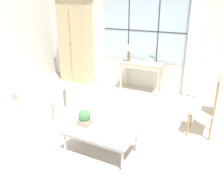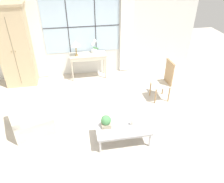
{
  "view_description": "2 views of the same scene",
  "coord_description": "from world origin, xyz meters",
  "px_view_note": "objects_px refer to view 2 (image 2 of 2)",
  "views": [
    {
      "loc": [
        2.35,
        -3.2,
        2.39
      ],
      "look_at": [
        0.45,
        0.4,
        0.82
      ],
      "focal_mm": 40.0,
      "sensor_mm": 36.0,
      "label": 1
    },
    {
      "loc": [
        -0.24,
        -3.52,
        3.44
      ],
      "look_at": [
        0.48,
        0.55,
        0.76
      ],
      "focal_mm": 35.0,
      "sensor_mm": 36.0,
      "label": 2
    }
  ],
  "objects_px": {
    "armchair_upholstered": "(30,119)",
    "console_table": "(88,57)",
    "coffee_table": "(123,128)",
    "armoire": "(15,46)",
    "potted_plant_small": "(106,121)",
    "pillar_candle": "(133,122)",
    "table_lamp": "(76,44)",
    "potted_orchid": "(94,47)",
    "side_chair_wooden": "(165,79)"
  },
  "relations": [
    {
      "from": "armoire",
      "to": "potted_plant_small",
      "type": "height_order",
      "value": "armoire"
    },
    {
      "from": "armchair_upholstered",
      "to": "armoire",
      "type": "bearing_deg",
      "value": 103.55
    },
    {
      "from": "armoire",
      "to": "console_table",
      "type": "xyz_separation_m",
      "value": [
        2.02,
        0.04,
        -0.49
      ]
    },
    {
      "from": "potted_orchid",
      "to": "pillar_candle",
      "type": "xyz_separation_m",
      "value": [
        0.46,
        -3.01,
        -0.5
      ]
    },
    {
      "from": "table_lamp",
      "to": "potted_orchid",
      "type": "relative_size",
      "value": 1.11
    },
    {
      "from": "console_table",
      "to": "side_chair_wooden",
      "type": "relative_size",
      "value": 1.01
    },
    {
      "from": "potted_orchid",
      "to": "armchair_upholstered",
      "type": "distance_m",
      "value": 2.93
    },
    {
      "from": "console_table",
      "to": "pillar_candle",
      "type": "bearing_deg",
      "value": -77.23
    },
    {
      "from": "armoire",
      "to": "coffee_table",
      "type": "xyz_separation_m",
      "value": [
        2.48,
        -2.9,
        -0.83
      ]
    },
    {
      "from": "table_lamp",
      "to": "coffee_table",
      "type": "bearing_deg",
      "value": -74.48
    },
    {
      "from": "coffee_table",
      "to": "armoire",
      "type": "bearing_deg",
      "value": 130.54
    },
    {
      "from": "table_lamp",
      "to": "potted_plant_small",
      "type": "height_order",
      "value": "table_lamp"
    },
    {
      "from": "potted_orchid",
      "to": "coffee_table",
      "type": "bearing_deg",
      "value": -85.17
    },
    {
      "from": "armchair_upholstered",
      "to": "coffee_table",
      "type": "bearing_deg",
      "value": -20.38
    },
    {
      "from": "armoire",
      "to": "console_table",
      "type": "height_order",
      "value": "armoire"
    },
    {
      "from": "table_lamp",
      "to": "pillar_candle",
      "type": "xyz_separation_m",
      "value": [
        1.01,
        -2.89,
        -0.69
      ]
    },
    {
      "from": "pillar_candle",
      "to": "side_chair_wooden",
      "type": "bearing_deg",
      "value": 48.29
    },
    {
      "from": "pillar_candle",
      "to": "armoire",
      "type": "bearing_deg",
      "value": 132.83
    },
    {
      "from": "potted_orchid",
      "to": "pillar_candle",
      "type": "distance_m",
      "value": 3.08
    },
    {
      "from": "armchair_upholstered",
      "to": "potted_orchid",
      "type": "bearing_deg",
      "value": 53.27
    },
    {
      "from": "console_table",
      "to": "side_chair_wooden",
      "type": "bearing_deg",
      "value": -39.67
    },
    {
      "from": "table_lamp",
      "to": "armchair_upholstered",
      "type": "xyz_separation_m",
      "value": [
        -1.16,
        -2.16,
        -0.88
      ]
    },
    {
      "from": "table_lamp",
      "to": "armoire",
      "type": "bearing_deg",
      "value": 179.6
    },
    {
      "from": "armoire",
      "to": "coffee_table",
      "type": "relative_size",
      "value": 2.08
    },
    {
      "from": "armchair_upholstered",
      "to": "side_chair_wooden",
      "type": "bearing_deg",
      "value": 10.82
    },
    {
      "from": "armchair_upholstered",
      "to": "console_table",
      "type": "bearing_deg",
      "value": 55.9
    },
    {
      "from": "console_table",
      "to": "pillar_candle",
      "type": "relative_size",
      "value": 6.94
    },
    {
      "from": "armoire",
      "to": "potted_orchid",
      "type": "distance_m",
      "value": 2.24
    },
    {
      "from": "console_table",
      "to": "armchair_upholstered",
      "type": "distance_m",
      "value": 2.7
    },
    {
      "from": "table_lamp",
      "to": "potted_plant_small",
      "type": "relative_size",
      "value": 1.78
    },
    {
      "from": "console_table",
      "to": "coffee_table",
      "type": "distance_m",
      "value": 2.99
    },
    {
      "from": "console_table",
      "to": "table_lamp",
      "type": "relative_size",
      "value": 2.37
    },
    {
      "from": "side_chair_wooden",
      "to": "coffee_table",
      "type": "distance_m",
      "value": 2.0
    },
    {
      "from": "pillar_candle",
      "to": "potted_orchid",
      "type": "bearing_deg",
      "value": 98.67
    },
    {
      "from": "potted_orchid",
      "to": "potted_plant_small",
      "type": "distance_m",
      "value": 2.98
    },
    {
      "from": "coffee_table",
      "to": "armchair_upholstered",
      "type": "bearing_deg",
      "value": 159.62
    },
    {
      "from": "console_table",
      "to": "pillar_candle",
      "type": "height_order",
      "value": "console_table"
    },
    {
      "from": "potted_plant_small",
      "to": "pillar_candle",
      "type": "distance_m",
      "value": 0.55
    },
    {
      "from": "coffee_table",
      "to": "potted_orchid",
      "type": "bearing_deg",
      "value": 94.83
    },
    {
      "from": "side_chair_wooden",
      "to": "console_table",
      "type": "bearing_deg",
      "value": 140.33
    },
    {
      "from": "potted_orchid",
      "to": "coffee_table",
      "type": "distance_m",
      "value": 3.08
    },
    {
      "from": "pillar_candle",
      "to": "table_lamp",
      "type": "bearing_deg",
      "value": 109.23
    },
    {
      "from": "armoire",
      "to": "table_lamp",
      "type": "height_order",
      "value": "armoire"
    },
    {
      "from": "potted_orchid",
      "to": "potted_plant_small",
      "type": "height_order",
      "value": "potted_orchid"
    },
    {
      "from": "side_chair_wooden",
      "to": "potted_plant_small",
      "type": "height_order",
      "value": "side_chair_wooden"
    },
    {
      "from": "armoire",
      "to": "pillar_candle",
      "type": "xyz_separation_m",
      "value": [
        2.69,
        -2.9,
        -0.72
      ]
    },
    {
      "from": "side_chair_wooden",
      "to": "coffee_table",
      "type": "xyz_separation_m",
      "value": [
        -1.43,
        -1.37,
        -0.26
      ]
    },
    {
      "from": "table_lamp",
      "to": "potted_orchid",
      "type": "xyz_separation_m",
      "value": [
        0.55,
        0.12,
        -0.2
      ]
    },
    {
      "from": "console_table",
      "to": "armchair_upholstered",
      "type": "xyz_separation_m",
      "value": [
        -1.5,
        -2.21,
        -0.41
      ]
    },
    {
      "from": "console_table",
      "to": "potted_orchid",
      "type": "bearing_deg",
      "value": 19.12
    }
  ]
}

